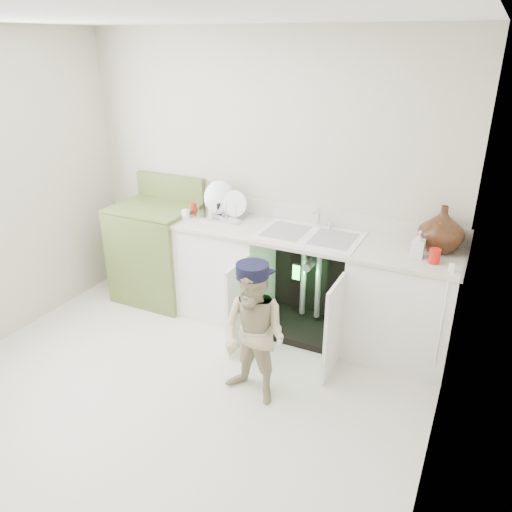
{
  "coord_description": "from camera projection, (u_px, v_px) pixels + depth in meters",
  "views": [
    {
      "loc": [
        1.82,
        -2.44,
        2.39
      ],
      "look_at": [
        0.31,
        0.7,
        0.87
      ],
      "focal_mm": 35.0,
      "sensor_mm": 36.0,
      "label": 1
    }
  ],
  "objects": [
    {
      "name": "ground",
      "position": [
        178.0,
        390.0,
        3.69
      ],
      "size": [
        3.5,
        3.5,
        0.0
      ],
      "primitive_type": "plane",
      "color": "beige",
      "rests_on": "ground"
    },
    {
      "name": "room_shell",
      "position": [
        166.0,
        232.0,
        3.19
      ],
      "size": [
        6.0,
        5.5,
        1.26
      ],
      "color": "beige",
      "rests_on": "ground"
    },
    {
      "name": "counter_run",
      "position": [
        312.0,
        282.0,
        4.27
      ],
      "size": [
        2.44,
        1.02,
        1.25
      ],
      "color": "white",
      "rests_on": "ground"
    },
    {
      "name": "avocado_stove",
      "position": [
        158.0,
        251.0,
        4.87
      ],
      "size": [
        0.76,
        0.65,
        1.18
      ],
      "color": "#5C7031",
      "rests_on": "ground"
    },
    {
      "name": "repair_worker",
      "position": [
        254.0,
        335.0,
        3.42
      ],
      "size": [
        0.57,
        0.92,
        1.04
      ],
      "rotation": [
        0.0,
        0.0,
        -0.2
      ],
      "color": "beige",
      "rests_on": "ground"
    }
  ]
}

